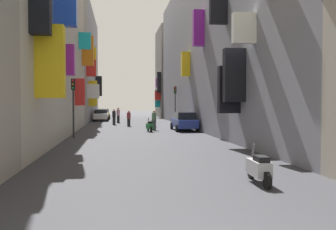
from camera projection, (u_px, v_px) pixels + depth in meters
The scene contains 18 objects.
ground_plane at pixel (135, 128), 33.69m from camera, with size 140.00×140.00×0.00m, color #38383D.
building_left_mid_b at pixel (33, 43), 27.39m from camera, with size 7.10×18.08×13.82m.
building_left_mid_c at pixel (57, 43), 38.60m from camera, with size 7.36×4.69×17.48m.
building_left_far at pixel (72, 66), 51.48m from camera, with size 6.97×21.28×15.25m.
building_right_mid_b at pixel (211, 52), 37.22m from camera, with size 7.08×31.64×15.28m.
building_right_far at pixel (176, 73), 59.58m from camera, with size 6.89×9.38×14.40m.
parked_car_yellow at pixel (104, 114), 52.03m from camera, with size 1.84×4.13×1.47m.
parked_car_white at pixel (101, 115), 46.94m from camera, with size 1.96×4.47×1.47m.
parked_car_blue at pixel (184, 121), 30.69m from camera, with size 1.86×4.37×1.57m.
scooter_white at pixel (153, 122), 35.29m from camera, with size 0.65×1.81×1.13m.
scooter_green at pixel (150, 126), 29.54m from camera, with size 0.55×1.82×1.13m.
scooter_silver at pixel (259, 168), 10.59m from camera, with size 0.48×1.84×1.13m.
pedestrian_crossing at pixel (129, 118), 36.02m from camera, with size 0.52×0.52×1.61m.
pedestrian_near_left at pixel (114, 117), 38.47m from camera, with size 0.52×0.52×1.69m.
pedestrian_near_right at pixel (154, 120), 31.10m from camera, with size 0.39×0.39×1.72m.
pedestrian_mid_street at pixel (118, 115), 42.31m from camera, with size 0.54×0.54×1.80m.
traffic_light_near_corner at pixel (175, 98), 39.64m from camera, with size 0.26×0.34×4.14m.
traffic_light_far_corner at pixel (73, 97), 24.17m from camera, with size 0.26×0.34×3.98m.
Camera 1 is at (-1.62, -3.72, 2.39)m, focal length 38.61 mm.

